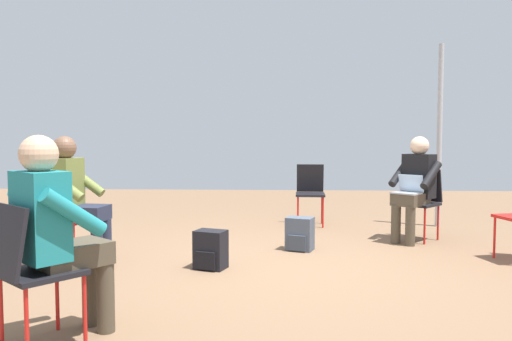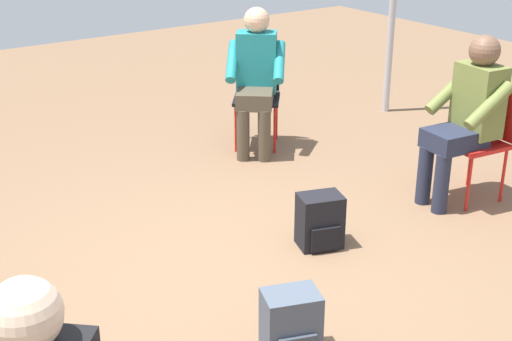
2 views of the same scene
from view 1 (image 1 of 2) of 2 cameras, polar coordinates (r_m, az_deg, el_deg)
name	(u,v)px [view 1 (image 1 of 2)]	position (r m, az deg, el deg)	size (l,w,h in m)	color
ground_plane	(288,267)	(4.81, 3.70, -10.97)	(14.00, 14.00, 0.00)	brown
chair_south	(310,190)	(7.05, 6.21, -2.19)	(0.42, 0.45, 0.85)	black
chair_northeast	(29,265)	(3.18, -24.50, -9.80)	(0.58, 0.58, 0.85)	black
chair_east	(59,214)	(5.16, -21.59, -4.61)	(0.48, 0.45, 0.85)	red
chair_southwest	(421,198)	(6.32, 18.37, -3.05)	(0.58, 0.59, 0.85)	black
person_with_laptop	(415,183)	(6.15, 17.70, -1.38)	(0.63, 0.64, 1.24)	#4C4233
person_in_olive	(75,194)	(5.05, -20.02, -2.49)	(0.55, 0.53, 1.24)	#23283D
person_in_teal	(56,227)	(3.21, -21.86, -6.00)	(0.63, 0.63, 1.24)	#4C4233
backpack_near_laptop_user	(211,252)	(4.74, -5.20, -9.25)	(0.33, 0.30, 0.36)	black
backpack_by_empty_chair	(300,236)	(5.49, 5.03, -7.45)	(0.33, 0.30, 0.36)	#475160
tent_pole_far	(439,136)	(7.29, 20.23, 3.72)	(0.07, 0.07, 2.50)	#B2B2B7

